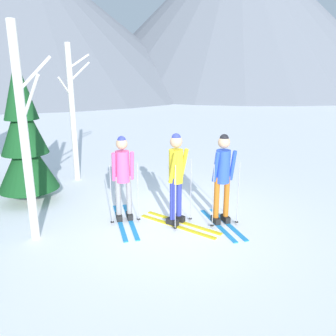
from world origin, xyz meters
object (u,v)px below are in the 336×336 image
skier_in_blue (223,175)px  birch_tree_tall (25,135)px  skier_in_yellow (176,175)px  pine_tree_mid (24,139)px  skier_in_pink (123,175)px  birch_tree_slender (73,112)px

skier_in_blue → birch_tree_tall: birch_tree_tall is taller
skier_in_yellow → birch_tree_tall: bearing=177.3°
skier_in_yellow → pine_tree_mid: size_ratio=0.56×
skier_in_pink → skier_in_yellow: (0.99, -0.46, 0.06)m
skier_in_yellow → skier_in_blue: skier_in_yellow is taller
skier_in_blue → birch_tree_tall: size_ratio=0.49×
skier_in_pink → pine_tree_mid: size_ratio=0.54×
skier_in_yellow → pine_tree_mid: (-2.98, 2.15, 0.47)m
skier_in_blue → skier_in_yellow: bearing=166.6°
skier_in_yellow → skier_in_blue: size_ratio=1.01×
skier_in_pink → pine_tree_mid: (-2.00, 1.69, 0.54)m
skier_in_yellow → birch_tree_tall: birch_tree_tall is taller
skier_in_yellow → birch_tree_tall: (-2.69, 0.13, 0.90)m
skier_in_blue → birch_tree_slender: bearing=125.8°
skier_in_pink → pine_tree_mid: bearing=139.8°
skier_in_yellow → birch_tree_slender: (-1.87, 3.62, 0.89)m
skier_in_pink → birch_tree_slender: size_ratio=0.48×
skier_in_pink → pine_tree_mid: 2.67m
skier_in_blue → pine_tree_mid: (-3.87, 2.36, 0.48)m
birch_tree_tall → skier_in_blue: bearing=-5.4°
pine_tree_mid → skier_in_yellow: bearing=-35.8°
skier_in_pink → birch_tree_tall: birch_tree_tall is taller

